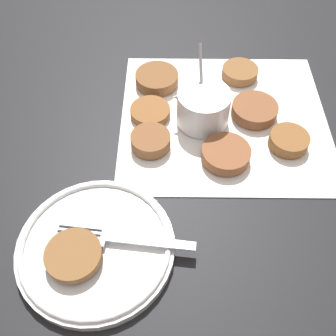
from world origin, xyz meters
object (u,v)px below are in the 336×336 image
object	(u,v)px
serving_plate	(96,247)
fork	(107,237)
fritter_on_plate	(73,255)
sauce_bowl	(203,109)

from	to	relation	value
serving_plate	fork	world-z (taller)	fork
serving_plate	fritter_on_plate	xyz separation A→B (m)	(0.02, 0.02, 0.02)
sauce_bowl	fork	xyz separation A→B (m)	(0.12, 0.24, -0.01)
fritter_on_plate	serving_plate	bearing A→B (deg)	-137.53
sauce_bowl	serving_plate	world-z (taller)	sauce_bowl
sauce_bowl	serving_plate	distance (m)	0.28
fritter_on_plate	fork	size ratio (longest dim) A/B	0.38
sauce_bowl	serving_plate	size ratio (longest dim) A/B	0.54
fork	fritter_on_plate	bearing A→B (deg)	37.74
sauce_bowl	fork	distance (m)	0.27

